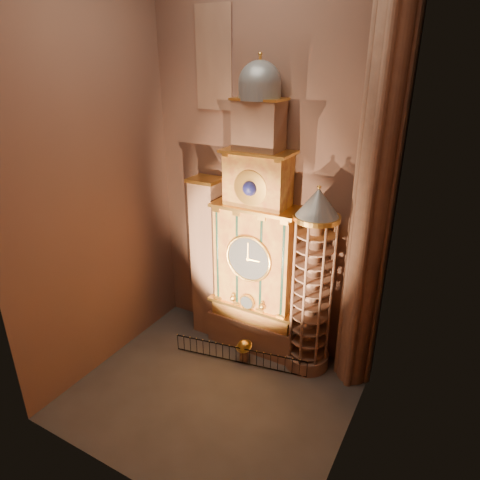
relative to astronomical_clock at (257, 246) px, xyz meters
The scene contains 11 objects.
floor 8.32m from the astronomical_clock, 90.00° to the right, with size 14.00×14.00×0.00m, color #383330.
wall_back 4.45m from the astronomical_clock, 90.00° to the left, with size 22.00×22.00×0.00m, color brown.
wall_left 9.61m from the astronomical_clock, 144.66° to the right, with size 22.00×22.00×0.00m, color brown.
wall_right 9.61m from the astronomical_clock, 35.34° to the right, with size 22.00×22.00×0.00m, color brown.
astronomical_clock is the anchor object (origin of this frame).
portrait_tower 3.73m from the astronomical_clock, behind, with size 1.80×1.60×10.20m.
stair_turret 3.78m from the astronomical_clock, ahead, with size 2.50×2.50×10.80m.
gothic_pier 7.48m from the astronomical_clock, ahead, with size 2.04×2.04×22.00m.
stained_glass_window 10.37m from the astronomical_clock, 163.43° to the left, with size 2.20×0.14×5.20m.
celestial_globe 6.11m from the astronomical_clock, 84.02° to the right, with size 1.25×1.22×1.41m.
iron_railing 6.48m from the astronomical_clock, 87.90° to the right, with size 7.79×1.52×1.05m.
Camera 1 is at (10.00, -14.86, 16.49)m, focal length 32.00 mm.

